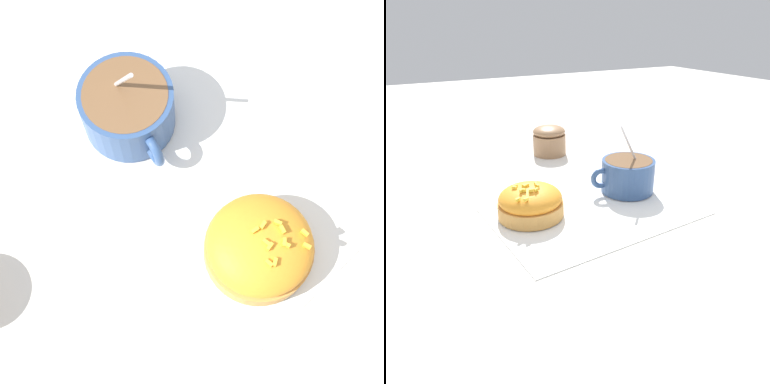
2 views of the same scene
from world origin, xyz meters
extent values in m
plane|color=silver|center=(0.00, 0.00, 0.00)|extent=(3.00, 3.00, 0.00)
cube|color=white|center=(0.00, 0.00, 0.00)|extent=(0.33, 0.30, 0.00)
cylinder|color=#335184|center=(-0.09, -0.01, 0.03)|extent=(0.09, 0.09, 0.06)
cylinder|color=brown|center=(-0.09, -0.01, 0.05)|extent=(0.08, 0.08, 0.01)
torus|color=#335184|center=(-0.04, -0.02, 0.03)|extent=(0.04, 0.01, 0.04)
ellipsoid|color=silver|center=(-0.06, -0.01, 0.01)|extent=(0.02, 0.02, 0.01)
cylinder|color=silver|center=(-0.10, -0.01, 0.07)|extent=(0.06, 0.01, 0.11)
cylinder|color=#D19347|center=(0.09, 0.00, 0.01)|extent=(0.10, 0.10, 0.02)
ellipsoid|color=orange|center=(0.09, 0.00, 0.03)|extent=(0.10, 0.10, 0.04)
cube|color=yellow|center=(0.10, 0.02, 0.05)|extent=(0.01, 0.00, 0.00)
cube|color=yellow|center=(0.08, 0.01, 0.05)|extent=(0.00, 0.01, 0.00)
cube|color=yellow|center=(0.11, 0.01, 0.05)|extent=(0.01, 0.01, 0.00)
cube|color=yellow|center=(0.11, -0.01, 0.05)|extent=(0.01, 0.00, 0.00)
cube|color=yellow|center=(0.11, 0.03, 0.05)|extent=(0.01, 0.00, 0.00)
cube|color=yellow|center=(0.11, -0.01, 0.05)|extent=(0.01, 0.01, 0.00)
cube|color=yellow|center=(0.11, 0.01, 0.05)|extent=(0.01, 0.01, 0.00)
cube|color=yellow|center=(0.09, 0.02, 0.05)|extent=(0.01, 0.01, 0.00)
cube|color=yellow|center=(0.10, 0.00, 0.05)|extent=(0.00, 0.01, 0.00)
cube|color=yellow|center=(0.12, 0.03, 0.05)|extent=(0.01, 0.01, 0.00)
cube|color=yellow|center=(0.08, 0.00, 0.05)|extent=(0.00, 0.01, 0.00)
cube|color=yellow|center=(0.10, 0.00, 0.05)|extent=(0.01, 0.00, 0.00)
camera|label=1|loc=(0.16, -0.14, 0.58)|focal=60.00mm
camera|label=2|loc=(0.27, 0.48, 0.27)|focal=35.00mm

